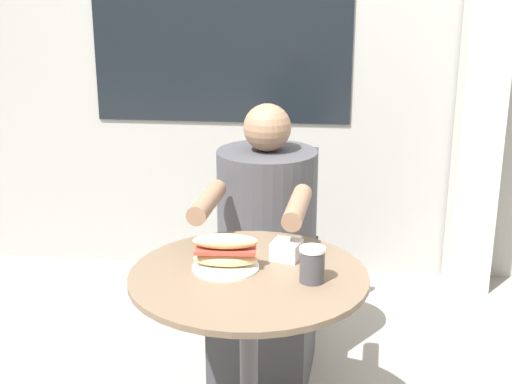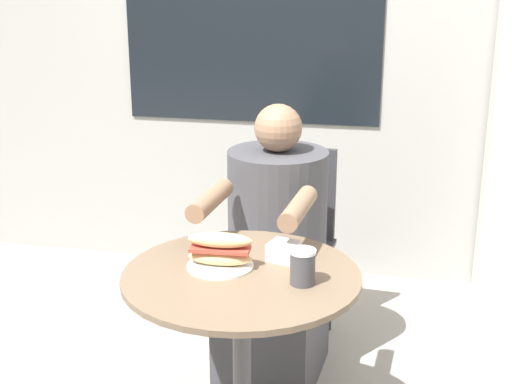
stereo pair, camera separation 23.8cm
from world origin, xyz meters
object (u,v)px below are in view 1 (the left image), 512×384
Objects in this scene: seated_diner at (266,266)px; drink_cup at (312,265)px; diner_chair at (276,226)px; sandwich_on_plate at (226,253)px; cafe_table at (249,326)px.

seated_diner is 10.17× the size of drink_cup.
seated_diner is (-0.01, -0.35, -0.04)m from diner_chair.
seated_diner is 0.62m from sandwich_on_plate.
cafe_table is 0.87× the size of diner_chair.
diner_chair reaches higher than cafe_table.
cafe_table is 3.53× the size of sandwich_on_plate.
seated_diner is 0.71m from drink_cup.
sandwich_on_plate is at bearing 85.80° from seated_diner.
cafe_table is at bearing 169.33° from drink_cup.
sandwich_on_plate is at bearing 156.55° from cafe_table.
sandwich_on_plate is 1.93× the size of drink_cup.
seated_diner is at bearing 81.79° from sandwich_on_plate.
diner_chair is 4.05× the size of sandwich_on_plate.
diner_chair is 7.80× the size of drink_cup.
drink_cup is at bearing 111.63° from seated_diner.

